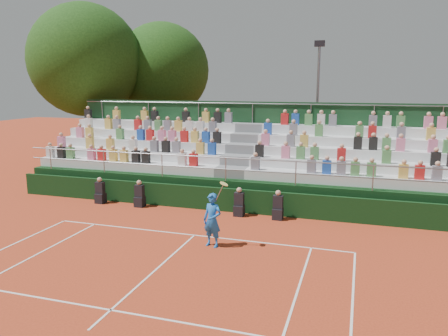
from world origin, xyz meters
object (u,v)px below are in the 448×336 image
(tree_east, at_px, (162,70))
(floodlight_mast, at_px, (318,96))
(tennis_player, at_px, (212,220))
(tree_west, at_px, (86,61))

(tree_east, xyz_separation_m, floodlight_mast, (10.93, -1.45, -1.66))
(tennis_player, height_order, tree_west, tree_west)
(tennis_player, xyz_separation_m, tree_east, (-9.06, 15.61, 5.33))
(tree_west, bearing_deg, tennis_player, -43.09)
(floodlight_mast, bearing_deg, tree_west, -171.02)
(tree_west, height_order, tree_east, tree_west)
(tree_west, relative_size, floodlight_mast, 1.33)
(tennis_player, relative_size, tree_west, 0.21)
(tennis_player, height_order, tree_east, tree_east)
(tennis_player, xyz_separation_m, floodlight_mast, (1.87, 14.16, 3.67))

